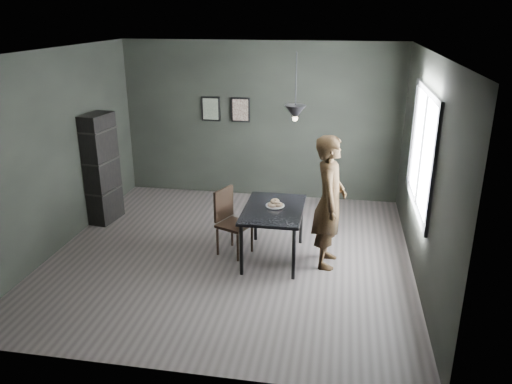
% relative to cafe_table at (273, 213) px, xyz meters
% --- Properties ---
extents(ground, '(5.00, 5.00, 0.00)m').
position_rel_cafe_table_xyz_m(ground, '(-0.60, 0.00, -0.67)').
color(ground, '#36312F').
rests_on(ground, ground).
extents(back_wall, '(5.00, 0.10, 2.80)m').
position_rel_cafe_table_xyz_m(back_wall, '(-0.60, 2.50, 0.73)').
color(back_wall, black).
rests_on(back_wall, ground).
extents(ceiling, '(5.00, 5.00, 0.02)m').
position_rel_cafe_table_xyz_m(ceiling, '(-0.60, 0.00, 2.13)').
color(ceiling, silver).
rests_on(ceiling, ground).
extents(window_assembly, '(0.04, 1.96, 1.56)m').
position_rel_cafe_table_xyz_m(window_assembly, '(1.87, 0.20, 0.93)').
color(window_assembly, white).
rests_on(window_assembly, ground).
extents(cafe_table, '(0.80, 1.20, 0.75)m').
position_rel_cafe_table_xyz_m(cafe_table, '(0.00, 0.00, 0.00)').
color(cafe_table, black).
rests_on(cafe_table, ground).
extents(white_plate, '(0.23, 0.23, 0.01)m').
position_rel_cafe_table_xyz_m(white_plate, '(0.01, 0.06, 0.08)').
color(white_plate, white).
rests_on(white_plate, cafe_table).
extents(donut_pile, '(0.21, 0.21, 0.10)m').
position_rel_cafe_table_xyz_m(donut_pile, '(0.01, 0.06, 0.12)').
color(donut_pile, beige).
rests_on(donut_pile, white_plate).
extents(woman, '(0.46, 0.68, 1.80)m').
position_rel_cafe_table_xyz_m(woman, '(0.75, -0.03, 0.23)').
color(woman, black).
rests_on(woman, ground).
extents(wood_chair, '(0.54, 0.54, 0.94)m').
position_rel_cafe_table_xyz_m(wood_chair, '(-0.63, 0.08, -0.14)').
color(wood_chair, black).
rests_on(wood_chair, ground).
extents(shelf_unit, '(0.41, 0.63, 1.77)m').
position_rel_cafe_table_xyz_m(shelf_unit, '(-2.92, 0.88, 0.21)').
color(shelf_unit, black).
rests_on(shelf_unit, ground).
extents(pendant_lamp, '(0.28, 0.28, 0.86)m').
position_rel_cafe_table_xyz_m(pendant_lamp, '(0.25, 0.10, 1.38)').
color(pendant_lamp, black).
rests_on(pendant_lamp, ground).
extents(framed_print_left, '(0.34, 0.04, 0.44)m').
position_rel_cafe_table_xyz_m(framed_print_left, '(-1.50, 2.47, 0.93)').
color(framed_print_left, black).
rests_on(framed_print_left, ground).
extents(framed_print_right, '(0.34, 0.04, 0.44)m').
position_rel_cafe_table_xyz_m(framed_print_right, '(-0.95, 2.47, 0.93)').
color(framed_print_right, black).
rests_on(framed_print_right, ground).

